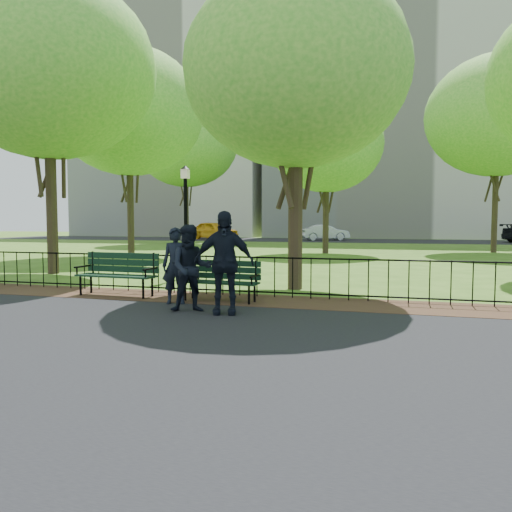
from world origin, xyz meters
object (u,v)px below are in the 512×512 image
(tree_far_c, at_px, (326,144))
(tree_mid_w, at_px, (129,112))
(park_bench_left_a, at_px, (119,269))
(tree_far_e, at_px, (498,116))
(lamppost, at_px, (186,217))
(person_left, at_px, (176,266))
(tree_near_e, at_px, (296,72))
(tree_far_w, at_px, (186,142))
(person_right, at_px, (224,263))
(taxi, at_px, (214,230))
(person_mid, at_px, (191,268))
(sedan_silver, at_px, (325,233))
(tree_near_w, at_px, (48,67))
(park_bench_main, at_px, (210,275))

(tree_far_c, bearing_deg, tree_mid_w, -151.98)
(park_bench_left_a, relative_size, tree_far_e, 0.18)
(lamppost, relative_size, person_left, 2.14)
(tree_near_e, bearing_deg, person_left, -122.64)
(tree_mid_w, distance_m, tree_far_w, 13.17)
(lamppost, height_order, person_right, lamppost)
(taxi, bearing_deg, lamppost, -140.09)
(park_bench_left_a, bearing_deg, tree_far_e, 63.44)
(tree_far_e, xyz_separation_m, person_right, (-7.83, -20.78, -6.27))
(person_mid, xyz_separation_m, sedan_silver, (-2.64, 34.87, -0.12))
(person_right, relative_size, taxi, 0.38)
(tree_near_w, xyz_separation_m, tree_near_e, (8.18, -1.43, -1.21))
(tree_near_w, xyz_separation_m, tree_far_w, (-4.65, 20.79, 1.01))
(park_bench_left_a, distance_m, tree_near_e, 6.27)
(tree_far_e, bearing_deg, person_mid, -112.24)
(tree_near_e, xyz_separation_m, person_right, (-0.54, -3.66, -4.32))
(tree_far_c, distance_m, person_mid, 18.28)
(tree_near_w, bearing_deg, person_mid, -35.81)
(tree_far_w, distance_m, sedan_silver, 14.45)
(tree_far_w, bearing_deg, person_mid, -65.75)
(tree_near_w, height_order, person_left, tree_near_w)
(park_bench_main, xyz_separation_m, tree_mid_w, (-8.69, 11.74, 6.29))
(person_right, relative_size, sedan_silver, 0.45)
(tree_far_c, xyz_separation_m, taxi, (-12.75, 16.90, -4.80))
(tree_near_w, relative_size, tree_near_e, 1.23)
(lamppost, distance_m, sedan_silver, 29.77)
(tree_far_e, bearing_deg, person_right, -110.64)
(park_bench_left_a, height_order, tree_far_c, tree_far_c)
(tree_mid_w, xyz_separation_m, person_right, (9.46, -13.03, -5.91))
(taxi, height_order, sedan_silver, taxi)
(person_mid, distance_m, taxi, 36.84)
(park_bench_left_a, bearing_deg, sedan_silver, 93.18)
(tree_near_e, bearing_deg, tree_near_w, 170.08)
(person_left, height_order, taxi, taxi)
(park_bench_main, bearing_deg, tree_far_c, 93.63)
(tree_mid_w, relative_size, taxi, 2.04)
(tree_mid_w, bearing_deg, tree_far_c, 28.02)
(park_bench_left_a, xyz_separation_m, taxi, (-10.47, 33.14, 0.23))
(tree_far_e, height_order, person_right, tree_far_e)
(tree_near_w, distance_m, taxi, 30.59)
(taxi, bearing_deg, person_right, -138.31)
(person_left, bearing_deg, tree_near_w, 130.92)
(park_bench_left_a, distance_m, tree_far_c, 17.15)
(tree_far_e, height_order, taxi, tree_far_e)
(person_left, relative_size, person_right, 0.83)
(park_bench_left_a, xyz_separation_m, person_mid, (2.36, -1.39, 0.21))
(park_bench_left_a, relative_size, person_left, 1.22)
(tree_mid_w, relative_size, sedan_silver, 2.40)
(tree_near_e, relative_size, tree_far_e, 0.73)
(sedan_silver, bearing_deg, tree_far_w, 111.22)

